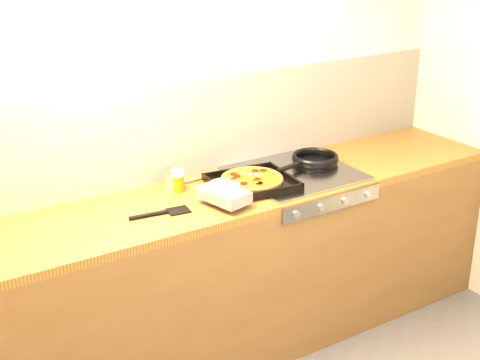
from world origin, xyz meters
TOP-DOWN VIEW (x-y plane):
  - room_shell at (0.00, 1.39)m, footprint 3.20×3.20m
  - counter_run at (0.00, 1.10)m, footprint 3.20×0.62m
  - stovetop at (0.45, 1.10)m, footprint 0.60×0.56m
  - pizza_on_tray at (0.10, 1.05)m, footprint 0.54×0.44m
  - frying_pan at (0.61, 1.14)m, footprint 0.44×0.30m
  - tomato_can at (-0.18, 1.25)m, footprint 0.09×0.09m
  - juice_glass at (-0.17, 1.22)m, footprint 0.07×0.07m
  - wooden_spoon at (0.01, 1.30)m, footprint 0.30×0.04m
  - black_spatula at (-0.36, 1.02)m, footprint 0.29×0.10m

SIDE VIEW (x-z plane):
  - counter_run at x=0.00m, z-range 0.00..0.90m
  - stovetop at x=0.45m, z-range 0.90..0.92m
  - black_spatula at x=-0.36m, z-range 0.90..0.92m
  - wooden_spoon at x=0.01m, z-range 0.90..0.92m
  - frying_pan at x=0.61m, z-range 0.92..0.96m
  - pizza_on_tray at x=0.10m, z-range 0.91..0.98m
  - tomato_can at x=-0.18m, z-range 0.90..1.01m
  - juice_glass at x=-0.17m, z-range 0.90..1.01m
  - room_shell at x=0.00m, z-range -0.45..2.75m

